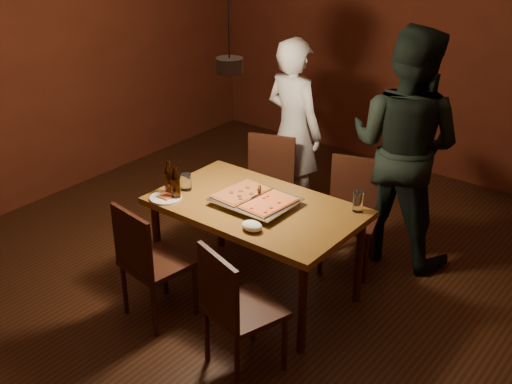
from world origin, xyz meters
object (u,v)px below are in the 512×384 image
Objects in this scene: chair_near_right at (233,301)px; pendant_lamp at (229,64)px; dining_table at (256,214)px; chair_far_left at (268,178)px; chair_far_right at (353,204)px; beer_bottle_a at (169,178)px; plate_slice at (166,198)px; chair_near_left at (147,254)px; beer_bottle_b at (176,183)px; pizza_tray at (256,202)px; diner_dark at (404,147)px; diner_white at (294,131)px.

pendant_lamp is (-0.62, 0.73, 1.22)m from chair_near_right.
dining_table is 2.80× the size of chair_far_left.
chair_far_right is 1.48m from beer_bottle_a.
plate_slice is (-1.01, 0.45, 0.22)m from chair_near_right.
chair_near_left is 0.63m from beer_bottle_a.
chair_near_right is 2.24× the size of plate_slice.
plate_slice is (-0.06, -0.05, -0.12)m from beer_bottle_b.
chair_near_left is (-0.73, -1.55, 0.00)m from chair_far_right.
diner_dark is (0.56, 1.19, 0.19)m from pizza_tray.
plate_slice is at bearing 51.77° from diner_dark.
chair_far_left is 2.02× the size of beer_bottle_a.
pendant_lamp is at bearing -162.93° from dining_table.
chair_far_left reaches higher than plate_slice.
chair_near_left is 0.85m from pizza_tray.
diner_dark reaches higher than chair_far_right.
chair_near_right is 0.48× the size of pendant_lamp.
pizza_tray is at bearing 69.63° from chair_near_left.
beer_bottle_a reaches higher than plate_slice.
chair_far_right is 1.60m from chair_near_right.
plate_slice is at bearing 33.33° from chair_far_right.
pizza_tray is 0.67m from beer_bottle_a.
chair_near_left is (0.10, -1.52, 0.00)m from chair_far_left.
beer_bottle_b is at bearing 114.38° from chair_near_left.
diner_dark is (1.08, 1.47, 0.08)m from beer_bottle_b.
beer_bottle_a is (-1.05, 0.53, 0.35)m from chair_near_right.
diner_dark is at bearing 103.49° from chair_near_right.
chair_far_right is (0.34, 0.82, -0.14)m from dining_table.
beer_bottle_b is at bearing 34.05° from chair_far_right.
chair_near_left is 1.41m from pendant_lamp.
diner_dark reaches higher than dining_table.
diner_white is at bearing 105.07° from pendant_lamp.
beer_bottle_a reaches higher than chair_near_left.
diner_dark reaches higher than diner_white.
chair_near_right is (0.09, -1.60, 0.00)m from chair_far_right.
beer_bottle_b reaches higher than plate_slice.
diner_dark is (0.13, 1.96, 0.43)m from chair_near_right.
beer_bottle_b reaches higher than pizza_tray.
chair_near_right is at bearing 124.52° from diner_white.
chair_far_left and chair_far_right have the same top height.
pendant_lamp is at bearing 34.55° from beer_bottle_b.
diner_white reaches higher than pizza_tray.
chair_near_left is at bearing -166.52° from chair_near_right.
chair_far_left is 1.10× the size of chair_near_left.
chair_far_left is at bearing 123.50° from pizza_tray.
pendant_lamp is at bearing 57.68° from diner_dark.
pendant_lamp is (0.40, 0.28, 1.00)m from plate_slice.
plate_slice reaches higher than dining_table.
chair_far_left is 1.11m from beer_bottle_a.
chair_far_left is 1.52m from chair_near_left.
pizza_tray is (0.49, -0.80, 0.24)m from chair_far_left.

